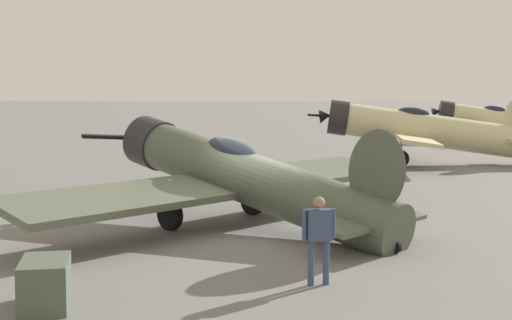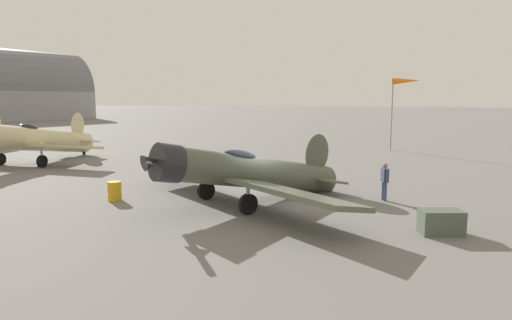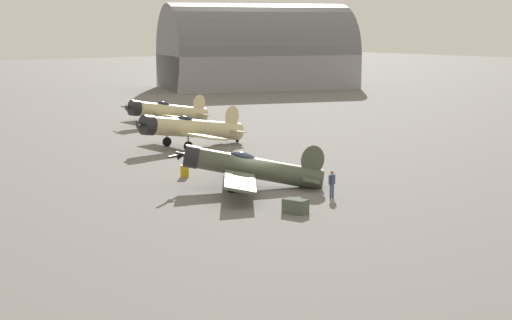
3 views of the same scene
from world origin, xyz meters
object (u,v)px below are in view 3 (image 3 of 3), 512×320
at_px(equipment_crate, 295,206).
at_px(airplane_mid_apron, 189,128).
at_px(airplane_far_line, 166,111).
at_px(ground_crew_mechanic, 332,181).
at_px(airplane_foreground, 248,168).
at_px(fuel_drum, 185,171).

bearing_deg(equipment_crate, airplane_mid_apron, 69.10).
height_order(airplane_mid_apron, airplane_far_line, airplane_mid_apron).
xyz_separation_m(airplane_mid_apron, ground_crew_mechanic, (-4.87, -22.72, -0.64)).
bearing_deg(airplane_far_line, equipment_crate, 70.36).
xyz_separation_m(airplane_foreground, airplane_mid_apron, (6.92, 17.09, 0.33)).
bearing_deg(airplane_foreground, ground_crew_mechanic, 147.16).
height_order(airplane_far_line, ground_crew_mechanic, airplane_far_line).
distance_m(airplane_mid_apron, airplane_far_line, 16.68).
distance_m(airplane_foreground, ground_crew_mechanic, 6.00).
xyz_separation_m(airplane_foreground, ground_crew_mechanic, (2.06, -5.63, -0.31)).
bearing_deg(airplane_far_line, airplane_foreground, 69.39).
bearing_deg(ground_crew_mechanic, fuel_drum, 176.98).
height_order(ground_crew_mechanic, fuel_drum, ground_crew_mechanic).
bearing_deg(equipment_crate, airplane_far_line, 67.42).
bearing_deg(airplane_mid_apron, fuel_drum, 55.28).
distance_m(airplane_far_line, equipment_crate, 42.93).
height_order(airplane_mid_apron, ground_crew_mechanic, airplane_mid_apron).
height_order(airplane_far_line, equipment_crate, airplane_far_line).
bearing_deg(equipment_crate, ground_crew_mechanic, 22.00).
bearing_deg(airplane_mid_apron, airplane_foreground, 68.42).
bearing_deg(airplane_mid_apron, ground_crew_mechanic, 78.38).
distance_m(ground_crew_mechanic, equipment_crate, 4.90).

